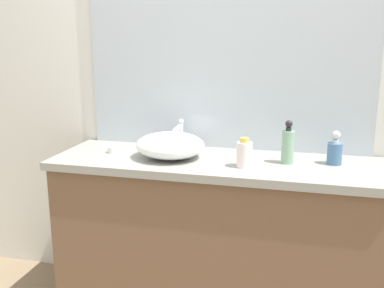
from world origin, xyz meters
name	(u,v)px	position (x,y,z in m)	size (l,w,h in m)	color
bathroom_wall_rear	(235,71)	(0.00, 0.73, 1.30)	(6.00, 0.06, 2.60)	silver
vanity_counter	(215,240)	(-0.04, 0.43, 0.44)	(1.66, 0.53, 0.88)	brown
wall_mirror_panel	(227,47)	(-0.04, 0.69, 1.43)	(1.55, 0.01, 1.10)	#B2BCC6
sink_basin	(170,145)	(-0.28, 0.42, 0.94)	(0.35, 0.33, 0.13)	white
faucet	(180,132)	(-0.28, 0.60, 0.97)	(0.03, 0.14, 0.16)	silver
soap_dispenser	(288,145)	(0.31, 0.46, 0.97)	(0.06, 0.06, 0.21)	#7DA785
lotion_bottle	(335,151)	(0.53, 0.49, 0.94)	(0.07, 0.07, 0.17)	#446993
perfume_bottle	(244,154)	(0.11, 0.34, 0.94)	(0.07, 0.07, 0.14)	white
candle_jar	(113,150)	(-0.60, 0.44, 0.89)	(0.06, 0.06, 0.03)	silver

